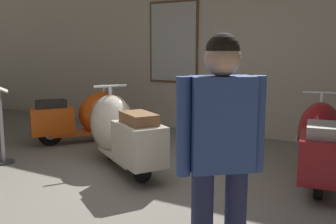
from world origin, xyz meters
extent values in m
plane|color=slate|center=(0.00, 0.00, 0.00)|extent=(60.00, 60.00, 0.00)
cube|color=#BCB29E|center=(0.00, 3.41, 1.68)|extent=(18.00, 0.20, 3.36)
cube|color=brown|center=(-1.15, 3.29, 1.67)|extent=(1.03, 0.03, 1.54)
cube|color=#B2B2AD|center=(-1.15, 3.28, 1.67)|extent=(0.95, 0.01, 1.46)
cylinder|color=black|center=(-1.68, 1.85, 0.19)|extent=(0.30, 0.36, 0.39)
cylinder|color=silver|center=(-1.68, 1.85, 0.19)|extent=(0.18, 0.20, 0.18)
cylinder|color=black|center=(-2.23, 1.11, 0.19)|extent=(0.30, 0.36, 0.39)
cylinder|color=silver|center=(-2.23, 1.11, 0.19)|extent=(0.18, 0.20, 0.18)
cube|color=#C6470F|center=(-1.95, 1.48, 0.18)|extent=(0.84, 0.95, 0.05)
ellipsoid|color=#C6470F|center=(-1.71, 1.81, 0.47)|extent=(0.90, 0.96, 0.74)
cube|color=#C6470F|center=(-2.21, 1.14, 0.41)|extent=(0.71, 0.76, 0.43)
cube|color=black|center=(-2.21, 1.14, 0.68)|extent=(0.50, 0.54, 0.12)
sphere|color=silver|center=(-1.54, 2.03, 0.68)|extent=(0.15, 0.15, 0.15)
cylinder|color=silver|center=(-1.69, 1.84, 0.81)|extent=(0.04, 0.04, 0.27)
cylinder|color=silver|center=(-1.69, 1.84, 0.95)|extent=(0.36, 0.28, 0.03)
cylinder|color=black|center=(-0.87, 0.96, 0.21)|extent=(0.41, 0.30, 0.43)
cylinder|color=silver|center=(-0.87, 0.96, 0.21)|extent=(0.22, 0.19, 0.19)
cylinder|color=black|center=(-0.01, 0.41, 0.21)|extent=(0.41, 0.30, 0.43)
cylinder|color=silver|center=(-0.01, 0.41, 0.21)|extent=(0.22, 0.19, 0.19)
cube|color=beige|center=(-0.44, 0.69, 0.19)|extent=(1.07, 0.87, 0.05)
ellipsoid|color=beige|center=(-0.83, 0.93, 0.52)|extent=(1.06, 0.96, 0.82)
cube|color=beige|center=(-0.05, 0.44, 0.45)|extent=(0.85, 0.76, 0.47)
cube|color=brown|center=(-0.05, 0.44, 0.75)|extent=(0.60, 0.53, 0.13)
sphere|color=silver|center=(-1.08, 1.09, 0.75)|extent=(0.16, 0.16, 0.16)
cylinder|color=silver|center=(-0.86, 0.95, 0.90)|extent=(0.05, 0.05, 0.30)
cylinder|color=silver|center=(-0.86, 0.95, 1.05)|extent=(0.28, 0.42, 0.03)
cylinder|color=black|center=(1.75, 1.87, 0.21)|extent=(0.14, 0.42, 0.41)
cylinder|color=silver|center=(1.75, 1.87, 0.21)|extent=(0.13, 0.20, 0.19)
cylinder|color=black|center=(1.89, 0.90, 0.21)|extent=(0.14, 0.42, 0.41)
cylinder|color=silver|center=(1.89, 0.90, 0.21)|extent=(0.13, 0.20, 0.19)
cube|color=maroon|center=(1.82, 1.38, 0.19)|extent=(0.51, 1.03, 0.05)
ellipsoid|color=maroon|center=(1.75, 1.82, 0.50)|extent=(0.66, 0.94, 0.79)
cube|color=maroon|center=(1.88, 0.94, 0.44)|extent=(0.51, 0.76, 0.46)
cube|color=gray|center=(1.88, 0.94, 0.73)|extent=(0.36, 0.53, 0.12)
sphere|color=silver|center=(1.71, 2.11, 0.72)|extent=(0.16, 0.16, 0.16)
cylinder|color=silver|center=(1.75, 1.85, 0.86)|extent=(0.05, 0.05, 0.29)
cylinder|color=silver|center=(1.75, 1.85, 1.01)|extent=(0.46, 0.10, 0.03)
cube|color=silver|center=(1.49, 1.78, 0.45)|extent=(0.11, 0.69, 0.02)
cylinder|color=#23284C|center=(1.64, -1.00, 0.49)|extent=(0.14, 0.14, 0.82)
cylinder|color=#23284C|center=(1.47, -1.14, 0.49)|extent=(0.14, 0.14, 0.82)
cube|color=#334C8C|center=(1.56, -1.07, 1.11)|extent=(0.42, 0.39, 0.58)
cylinder|color=#334C8C|center=(1.74, -0.92, 1.10)|extent=(0.09, 0.09, 0.60)
cylinder|color=#334C8C|center=(1.38, -1.22, 1.10)|extent=(0.09, 0.09, 0.60)
sphere|color=tan|center=(1.56, -1.07, 1.50)|extent=(0.22, 0.22, 0.22)
sphere|color=black|center=(1.56, -1.07, 1.55)|extent=(0.20, 0.20, 0.20)
cylinder|color=#333338|center=(-2.07, 0.11, 0.01)|extent=(0.28, 0.28, 0.02)
cylinder|color=#A5A5AD|center=(-2.07, 0.11, 0.52)|extent=(0.04, 0.04, 0.99)
camera|label=1|loc=(2.39, -3.20, 1.55)|focal=40.77mm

